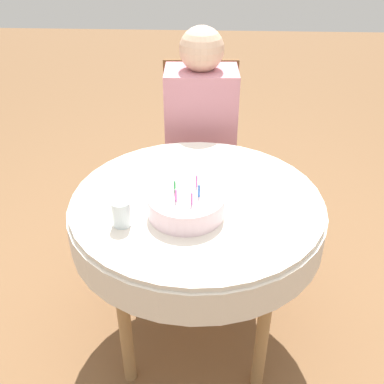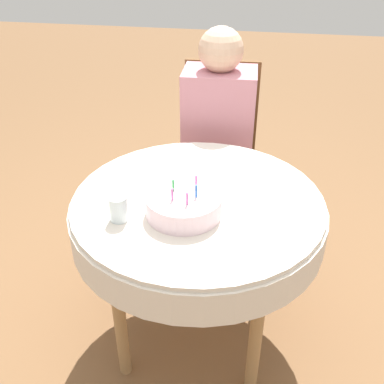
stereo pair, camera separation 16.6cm
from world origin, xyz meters
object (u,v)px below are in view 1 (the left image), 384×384
(chair, at_px, (200,148))
(birthday_cake, at_px, (186,205))
(person, at_px, (201,122))
(drinking_glass, at_px, (121,213))

(chair, distance_m, birthday_cake, 0.97)
(person, relative_size, birthday_cake, 4.42)
(birthday_cake, distance_m, drinking_glass, 0.23)
(chair, xyz_separation_m, birthday_cake, (-0.02, -0.94, 0.25))
(birthday_cake, bearing_deg, person, 88.30)
(chair, relative_size, birthday_cake, 3.62)
(person, relative_size, drinking_glass, 12.80)
(chair, relative_size, person, 0.82)
(person, xyz_separation_m, drinking_glass, (-0.24, -0.91, 0.05))
(drinking_glass, bearing_deg, person, 74.93)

